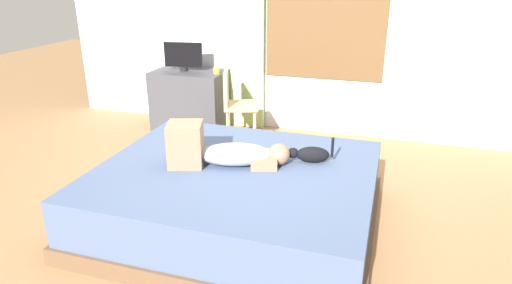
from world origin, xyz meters
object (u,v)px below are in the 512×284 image
Objects in this scene: person_lying at (223,151)px; desk at (191,100)px; cat at (310,154)px; tv_monitor at (183,56)px; bed at (236,197)px; cup at (217,70)px; chair_by_desk at (235,102)px.

person_lying is 2.34m from desk.
tv_monitor reaches higher than cat.
tv_monitor is at bearing 125.02° from bed.
chair_by_desk is at bearing -42.45° from cup.
desk is (-1.34, 2.01, 0.12)m from bed.
cat is 0.41× the size of chair_by_desk.
tv_monitor reaches higher than person_lying.
person_lying is at bearing -56.89° from tv_monitor.
cup is at bearing -4.78° from desk.
tv_monitor is (-0.06, 0.00, 0.55)m from desk.
bed is at bearing -69.72° from chair_by_desk.
cup is (-0.84, 1.95, 0.17)m from person_lying.
cup is at bearing 137.55° from chair_by_desk.
desk is at bearing 0.00° from tv_monitor.
person_lying is 1.71m from chair_by_desk.
bed is 2.55m from tv_monitor.
tv_monitor is at bearing 123.11° from person_lying.
chair_by_desk is at bearing -23.81° from tv_monitor.
person_lying is 1.03× the size of desk.
cat is (0.64, 0.25, -0.05)m from person_lying.
cat is 2.27m from cup.
person_lying reaches higher than bed.
desk reaches higher than bed.
bed is 26.66× the size of cup.
bed is 2.30× the size of person_lying.
bed is 2.38× the size of desk.
bed is 2.26m from cup.
cup is at bearing 131.15° from cat.
desk is 0.82m from chair_by_desk.
chair_by_desk is (-0.61, 1.66, 0.26)m from bed.
cup is (-1.49, 1.70, 0.22)m from cat.
cup reaches higher than bed.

